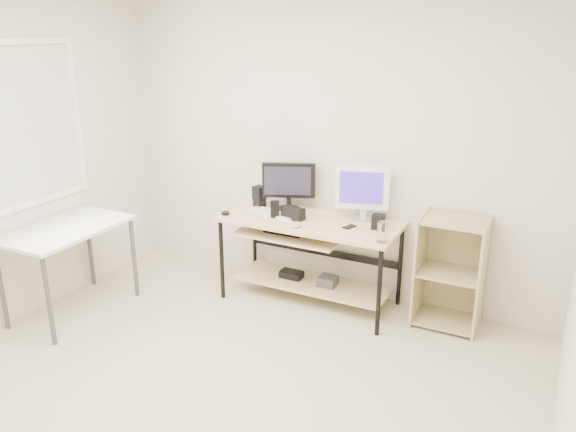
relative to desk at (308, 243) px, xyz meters
The scene contains 16 objects.
room 1.80m from the desk, 93.95° to the right, with size 4.01×4.01×2.62m.
desk is the anchor object (origin of this frame).
side_table 1.97m from the desk, 147.35° to the right, with size 0.60×1.00×0.75m.
shelf_unit 1.19m from the desk, ahead, with size 0.50×0.40×0.90m.
black_monitor 0.54m from the desk, 148.70° to the left, with size 0.44×0.22×0.42m.
white_imac 0.65m from the desk, 23.30° to the left, with size 0.43×0.18×0.47m.
keyboard 0.39m from the desk, behind, with size 0.46×0.13×0.02m, color white.
mouse 0.31m from the desk, 90.55° to the right, with size 0.07×0.11×0.04m, color #B2B2B8.
center_speaker 0.29m from the desk, 158.97° to the right, with size 0.20×0.09×0.10m, color black.
speaker_left 0.63m from the desk, 167.43° to the left, with size 0.12×0.12×0.19m.
speaker_right 0.66m from the desk, ahead, with size 0.10×0.10×0.12m, color black.
audio_controller 0.40m from the desk, 163.31° to the right, with size 0.07×0.04×0.14m, color black.
volume_puck 0.75m from the desk, 162.77° to the right, with size 0.07×0.07×0.03m, color black.
smartphone 0.44m from the desk, ahead, with size 0.06×0.11×0.01m, color black.
coaster 0.78m from the desk, 18.04° to the right, with size 0.10×0.10×0.01m, color #9F7B47.
drinking_glass 0.81m from the desk, 18.04° to the right, with size 0.08×0.08×0.15m, color white.
Camera 1 is at (1.82, -2.38, 2.28)m, focal length 35.00 mm.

